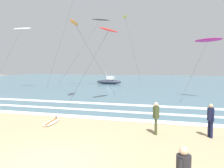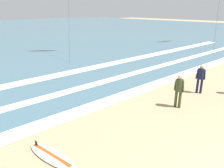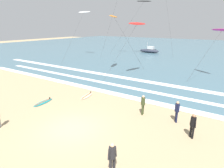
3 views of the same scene
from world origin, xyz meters
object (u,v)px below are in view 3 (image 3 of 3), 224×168
Objects in this scene: kite_white_high_left at (84,12)px; kite_orange_high_right at (114,17)px; kite_red_low_near at (137,24)px; surfer_foreground_main at (193,124)px; surfer_mid_group at (112,155)px; offshore_boat at (149,50)px; kite_magenta_far_right at (222,30)px; surfer_left_near at (177,110)px; surfboard_foreground_flat at (87,96)px; kite_black_distant_high at (144,2)px; surfer_background_far at (143,103)px; surfboard_right_spare at (43,102)px.

kite_white_high_left is 1.33× the size of kite_orange_high_right.
kite_red_low_near is at bearing -7.24° from kite_orange_high_right.
surfer_foreground_main and surfer_mid_group have the same top height.
offshore_boat is (-3.51, 22.52, -7.28)m from kite_orange_high_right.
kite_magenta_far_right is at bearing 84.02° from surfer_mid_group.
kite_orange_high_right is at bearing -162.45° from kite_magenta_far_right.
kite_white_high_left is at bearing 142.21° from surfer_left_near.
kite_magenta_far_right is at bearing 55.67° from surfboard_foreground_flat.
surfboard_foreground_flat is 0.31× the size of kite_red_low_near.
kite_magenta_far_right is at bearing 91.07° from surfer_foreground_main.
kite_magenta_far_right is 22.06m from kite_black_distant_high.
surfer_background_far is at bearing 161.63° from surfer_foreground_main.
surfer_left_near reaches higher than surfboard_right_spare.
surfer_mid_group is at bearing -100.24° from surfer_left_near.
surfer_left_near is 36.54m from offshore_boat.
kite_red_low_near is at bearing -153.34° from kite_magenta_far_right.
surfer_mid_group is at bearing -95.98° from kite_magenta_far_right.
surfer_mid_group is 6.48m from surfer_background_far.
surfer_left_near is 0.74× the size of surfboard_foreground_flat.
kite_orange_high_right is at bearing -78.77° from kite_black_distant_high.
surfer_foreground_main is 0.74× the size of surfboard_foreground_flat.
surfer_left_near is 0.74× the size of surfboard_right_spare.
kite_white_high_left reaches higher than surfer_left_near.
surfer_foreground_main is at bearing 7.04° from surfboard_right_spare.
kite_white_high_left reaches higher than kite_magenta_far_right.
surfboard_right_spare is 36.35m from offshore_boat.
surfer_mid_group is at bearing -20.03° from surfboard_right_spare.
surfboard_foreground_flat is at bearing 174.56° from surfer_background_far.
surfboard_foreground_flat is at bearing -78.07° from offshore_boat.
offshore_boat is at bearing 97.41° from surfboard_right_spare.
kite_black_distant_high is at bearing 141.16° from kite_magenta_far_right.
surfer_mid_group is 10.28m from surfboard_foreground_flat.
offshore_boat is (10.26, 12.96, -8.86)m from kite_white_high_left.
surfer_mid_group is at bearing -69.97° from offshore_boat.
surfer_background_far is 32.09m from kite_white_high_left.
surfer_foreground_main is 0.74× the size of surfboard_right_spare.
surfer_mid_group is 1.00× the size of surfer_left_near.
surfer_mid_group is 18.96m from kite_red_low_near.
kite_magenta_far_right is 25.41m from offshore_boat.
surfboard_foreground_flat is 33.38m from offshore_boat.
kite_red_low_near is 0.88× the size of kite_orange_high_right.
surfer_background_far is at bearing -5.44° from surfboard_foreground_flat.
kite_black_distant_high is (-14.40, 34.62, 10.70)m from surfer_mid_group.
kite_orange_high_right reaches higher than surfer_left_near.
surfer_background_far is 13.13m from kite_red_low_near.
kite_red_low_near is (-8.22, 10.01, 5.91)m from surfer_left_near.
offshore_boat reaches higher than surfer_left_near.
kite_red_low_near is (2.71, 13.03, 6.82)m from surfboard_right_spare.
offshore_boat is (-4.69, 36.04, 0.51)m from surfboard_right_spare.
kite_black_distant_high is at bearing 112.21° from kite_red_low_near.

